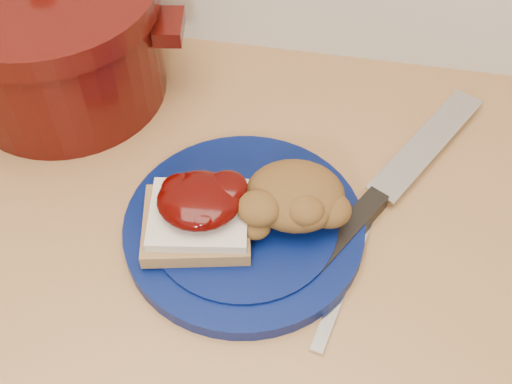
% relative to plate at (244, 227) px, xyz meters
% --- Properties ---
extents(base_cabinet, '(4.00, 0.60, 0.86)m').
position_rel_plate_xyz_m(base_cabinet, '(-0.04, 0.03, -0.48)').
color(base_cabinet, beige).
rests_on(base_cabinet, floor).
extents(plate, '(0.30, 0.30, 0.02)m').
position_rel_plate_xyz_m(plate, '(0.00, 0.00, 0.00)').
color(plate, '#040F43').
rests_on(plate, wood_countertop).
extents(sandwich, '(0.13, 0.12, 0.06)m').
position_rel_plate_xyz_m(sandwich, '(-0.05, -0.02, 0.04)').
color(sandwich, olive).
rests_on(sandwich, plate).
extents(stuffing_mound, '(0.12, 0.11, 0.05)m').
position_rel_plate_xyz_m(stuffing_mound, '(0.05, 0.02, 0.04)').
color(stuffing_mound, brown).
rests_on(stuffing_mound, plate).
extents(chef_knife, '(0.20, 0.32, 0.02)m').
position_rel_plate_xyz_m(chef_knife, '(0.14, 0.06, 0.00)').
color(chef_knife, black).
rests_on(chef_knife, wood_countertop).
extents(butter_knife, '(0.05, 0.18, 0.00)m').
position_rel_plate_xyz_m(butter_knife, '(0.12, -0.04, -0.01)').
color(butter_knife, silver).
rests_on(butter_knife, wood_countertop).
extents(dutch_oven, '(0.33, 0.32, 0.18)m').
position_rel_plate_xyz_m(dutch_oven, '(-0.28, 0.19, 0.07)').
color(dutch_oven, '#3C0906').
rests_on(dutch_oven, wood_countertop).
extents(pepper_grinder, '(0.05, 0.05, 0.11)m').
position_rel_plate_xyz_m(pepper_grinder, '(-0.36, 0.24, 0.05)').
color(pepper_grinder, black).
rests_on(pepper_grinder, wood_countertop).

